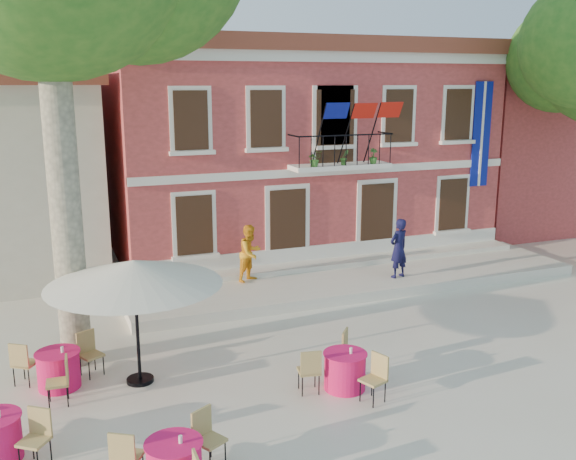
# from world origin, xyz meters

# --- Properties ---
(ground) EXTENTS (90.00, 90.00, 0.00)m
(ground) POSITION_xyz_m (0.00, 0.00, 0.00)
(ground) COLOR beige
(ground) RESTS_ON ground
(main_building) EXTENTS (13.50, 9.59, 7.50)m
(main_building) POSITION_xyz_m (2.00, 9.99, 3.78)
(main_building) COLOR #CB494A
(main_building) RESTS_ON ground
(neighbor_east) EXTENTS (9.40, 9.40, 6.40)m
(neighbor_east) POSITION_xyz_m (14.00, 11.00, 3.22)
(neighbor_east) COLOR #CB494A
(neighbor_east) RESTS_ON ground
(terrace) EXTENTS (14.00, 3.40, 0.30)m
(terrace) POSITION_xyz_m (2.00, 4.40, 0.15)
(terrace) COLOR silver
(terrace) RESTS_ON ground
(patio_umbrella) EXTENTS (3.53, 3.53, 2.63)m
(patio_umbrella) POSITION_xyz_m (-5.19, 0.06, 2.36)
(patio_umbrella) COLOR black
(patio_umbrella) RESTS_ON ground
(pedestrian_navy) EXTENTS (0.76, 0.60, 1.81)m
(pedestrian_navy) POSITION_xyz_m (3.08, 3.66, 1.21)
(pedestrian_navy) COLOR #0F0F33
(pedestrian_navy) RESTS_ON terrace
(pedestrian_orange) EXTENTS (1.04, 0.98, 1.71)m
(pedestrian_orange) POSITION_xyz_m (-1.19, 4.94, 1.15)
(pedestrian_orange) COLOR orange
(pedestrian_orange) RESTS_ON terrace
(cafe_table_1) EXTENTS (1.76, 1.84, 0.95)m
(cafe_table_1) POSITION_xyz_m (-1.35, -1.75, 0.43)
(cafe_table_1) COLOR #DA145F
(cafe_table_1) RESTS_ON ground
(cafe_table_3) EXTENTS (1.87, 1.67, 0.95)m
(cafe_table_3) POSITION_xyz_m (-6.76, 0.41, 0.43)
(cafe_table_3) COLOR #DA145F
(cafe_table_3) RESTS_ON ground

